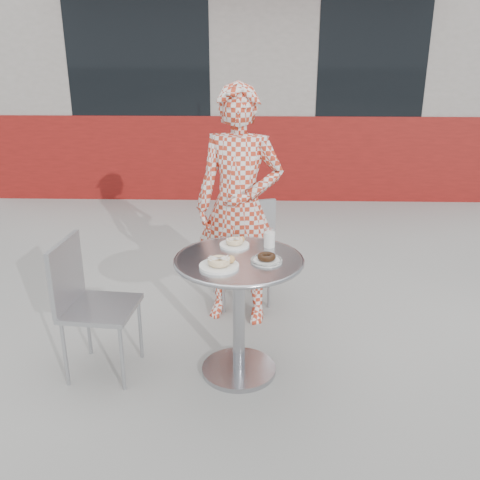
{
  "coord_description": "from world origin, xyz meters",
  "views": [
    {
      "loc": [
        0.12,
        -2.63,
        1.81
      ],
      "look_at": [
        0.04,
        0.11,
        0.78
      ],
      "focal_mm": 40.0,
      "sensor_mm": 36.0,
      "label": 1
    }
  ],
  "objects_px": {
    "plate_checker": "(267,259)",
    "milk_cup": "(269,239)",
    "plate_far": "(235,243)",
    "chair_left": "(101,333)",
    "plate_near": "(220,263)",
    "seated_person": "(239,207)",
    "bistro_table": "(239,288)",
    "chair_far": "(241,269)"
  },
  "relations": [
    {
      "from": "seated_person",
      "to": "plate_far",
      "type": "relative_size",
      "value": 9.31
    },
    {
      "from": "chair_left",
      "to": "seated_person",
      "type": "relative_size",
      "value": 0.5
    },
    {
      "from": "seated_person",
      "to": "milk_cup",
      "type": "relative_size",
      "value": 14.91
    },
    {
      "from": "bistro_table",
      "to": "plate_near",
      "type": "relative_size",
      "value": 3.46
    },
    {
      "from": "plate_far",
      "to": "seated_person",
      "type": "bearing_deg",
      "value": 89.12
    },
    {
      "from": "chair_far",
      "to": "milk_cup",
      "type": "height_order",
      "value": "milk_cup"
    },
    {
      "from": "milk_cup",
      "to": "seated_person",
      "type": "bearing_deg",
      "value": 110.46
    },
    {
      "from": "plate_far",
      "to": "plate_checker",
      "type": "bearing_deg",
      "value": -52.13
    },
    {
      "from": "bistro_table",
      "to": "chair_far",
      "type": "distance_m",
      "value": 0.96
    },
    {
      "from": "bistro_table",
      "to": "chair_far",
      "type": "height_order",
      "value": "chair_far"
    },
    {
      "from": "chair_far",
      "to": "chair_left",
      "type": "height_order",
      "value": "chair_far"
    },
    {
      "from": "chair_left",
      "to": "plate_near",
      "type": "bearing_deg",
      "value": -93.58
    },
    {
      "from": "plate_far",
      "to": "plate_near",
      "type": "relative_size",
      "value": 0.82
    },
    {
      "from": "plate_far",
      "to": "plate_near",
      "type": "xyz_separation_m",
      "value": [
        -0.07,
        -0.31,
        0.0
      ]
    },
    {
      "from": "milk_cup",
      "to": "bistro_table",
      "type": "bearing_deg",
      "value": -133.53
    },
    {
      "from": "chair_left",
      "to": "plate_near",
      "type": "distance_m",
      "value": 0.85
    },
    {
      "from": "plate_checker",
      "to": "seated_person",
      "type": "bearing_deg",
      "value": 103.22
    },
    {
      "from": "bistro_table",
      "to": "milk_cup",
      "type": "xyz_separation_m",
      "value": [
        0.17,
        0.18,
        0.22
      ]
    },
    {
      "from": "plate_far",
      "to": "milk_cup",
      "type": "xyz_separation_m",
      "value": [
        0.2,
        -0.01,
        0.03
      ]
    },
    {
      "from": "plate_near",
      "to": "plate_checker",
      "type": "distance_m",
      "value": 0.26
    },
    {
      "from": "plate_far",
      "to": "plate_checker",
      "type": "xyz_separation_m",
      "value": [
        0.18,
        -0.23,
        -0.0
      ]
    },
    {
      "from": "plate_checker",
      "to": "milk_cup",
      "type": "relative_size",
      "value": 1.6
    },
    {
      "from": "chair_far",
      "to": "plate_far",
      "type": "distance_m",
      "value": 0.87
    },
    {
      "from": "plate_near",
      "to": "chair_left",
      "type": "bearing_deg",
      "value": 170.78
    },
    {
      "from": "bistro_table",
      "to": "plate_checker",
      "type": "xyz_separation_m",
      "value": [
        0.15,
        -0.04,
        0.19
      ]
    },
    {
      "from": "plate_near",
      "to": "plate_far",
      "type": "bearing_deg",
      "value": 78.01
    },
    {
      "from": "bistro_table",
      "to": "chair_left",
      "type": "xyz_separation_m",
      "value": [
        -0.78,
        -0.01,
        -0.29
      ]
    },
    {
      "from": "seated_person",
      "to": "milk_cup",
      "type": "xyz_separation_m",
      "value": [
        0.19,
        -0.5,
        -0.03
      ]
    },
    {
      "from": "plate_checker",
      "to": "milk_cup",
      "type": "height_order",
      "value": "milk_cup"
    },
    {
      "from": "bistro_table",
      "to": "chair_left",
      "type": "relative_size",
      "value": 0.9
    },
    {
      "from": "chair_far",
      "to": "plate_checker",
      "type": "distance_m",
      "value": 1.08
    },
    {
      "from": "plate_near",
      "to": "milk_cup",
      "type": "height_order",
      "value": "milk_cup"
    },
    {
      "from": "seated_person",
      "to": "bistro_table",
      "type": "bearing_deg",
      "value": -76.27
    },
    {
      "from": "seated_person",
      "to": "plate_near",
      "type": "relative_size",
      "value": 7.65
    },
    {
      "from": "seated_person",
      "to": "chair_left",
      "type": "bearing_deg",
      "value": -125.94
    },
    {
      "from": "plate_near",
      "to": "plate_checker",
      "type": "bearing_deg",
      "value": 18.96
    },
    {
      "from": "bistro_table",
      "to": "plate_far",
      "type": "xyz_separation_m",
      "value": [
        -0.03,
        0.19,
        0.19
      ]
    },
    {
      "from": "chair_far",
      "to": "seated_person",
      "type": "xyz_separation_m",
      "value": [
        -0.01,
        -0.23,
        0.54
      ]
    },
    {
      "from": "plate_near",
      "to": "milk_cup",
      "type": "distance_m",
      "value": 0.4
    },
    {
      "from": "chair_left",
      "to": "plate_near",
      "type": "xyz_separation_m",
      "value": [
        0.69,
        -0.11,
        0.49
      ]
    },
    {
      "from": "chair_left",
      "to": "milk_cup",
      "type": "distance_m",
      "value": 1.1
    },
    {
      "from": "bistro_table",
      "to": "plate_near",
      "type": "height_order",
      "value": "plate_near"
    }
  ]
}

